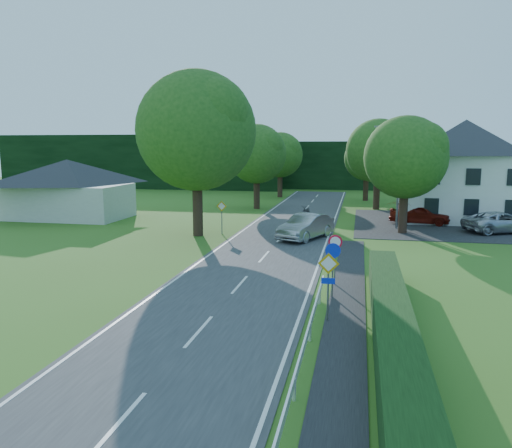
% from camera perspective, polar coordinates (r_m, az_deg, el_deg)
% --- Properties ---
extents(ground, '(160.00, 160.00, 0.00)m').
position_cam_1_polar(ground, '(12.87, -15.53, -21.35)').
color(ground, '#395E1B').
rests_on(ground, ground).
extents(road, '(7.00, 80.00, 0.04)m').
position_cam_1_polar(road, '(30.94, 1.63, -2.98)').
color(road, '#353537').
rests_on(road, ground).
extents(footpath, '(1.50, 44.00, 0.04)m').
position_cam_1_polar(footpath, '(13.43, 9.31, -19.66)').
color(footpath, black).
rests_on(footpath, ground).
extents(parking_pad, '(14.00, 16.00, 0.04)m').
position_cam_1_polar(parking_pad, '(43.78, 20.43, -0.01)').
color(parking_pad, black).
rests_on(parking_pad, ground).
extents(line_edge_left, '(0.12, 80.00, 0.01)m').
position_cam_1_polar(line_edge_left, '(31.65, -4.17, -2.68)').
color(line_edge_left, white).
rests_on(line_edge_left, road).
extents(line_edge_right, '(0.12, 80.00, 0.01)m').
position_cam_1_polar(line_edge_right, '(30.54, 7.65, -3.17)').
color(line_edge_right, white).
rests_on(line_edge_right, road).
extents(line_centre, '(0.12, 80.00, 0.01)m').
position_cam_1_polar(line_centre, '(30.93, 1.63, -2.94)').
color(line_centre, white).
rests_on(line_centre, road).
extents(hedge_right, '(1.20, 30.00, 1.30)m').
position_cam_1_polar(hedge_right, '(11.43, 17.29, -21.83)').
color(hedge_right, black).
rests_on(hedge_right, ground).
extents(tree_main, '(9.40, 9.40, 11.64)m').
position_cam_1_polar(tree_main, '(35.65, -6.79, 7.93)').
color(tree_main, '#224E17').
rests_on(tree_main, ground).
extents(tree_left_far, '(7.00, 7.00, 8.58)m').
position_cam_1_polar(tree_left_far, '(50.90, 0.08, 6.57)').
color(tree_left_far, '#224E17').
rests_on(tree_left_far, ground).
extents(tree_right_far, '(7.40, 7.40, 9.09)m').
position_cam_1_polar(tree_right_far, '(51.86, 13.73, 6.64)').
color(tree_right_far, '#224E17').
rests_on(tree_right_far, ground).
extents(tree_left_back, '(6.60, 6.60, 8.07)m').
position_cam_1_polar(tree_left_back, '(62.62, 2.78, 6.78)').
color(tree_left_back, '#224E17').
rests_on(tree_left_back, ground).
extents(tree_right_back, '(6.20, 6.20, 7.56)m').
position_cam_1_polar(tree_right_back, '(59.86, 12.51, 6.23)').
color(tree_right_back, '#224E17').
rests_on(tree_right_back, ground).
extents(tree_right_mid, '(7.00, 7.00, 8.58)m').
position_cam_1_polar(tree_right_mid, '(37.99, 16.65, 5.37)').
color(tree_right_mid, '#224E17').
rests_on(tree_right_mid, ground).
extents(treeline_left, '(44.00, 6.00, 8.00)m').
position_cam_1_polar(treeline_left, '(79.19, -13.20, 6.99)').
color(treeline_left, black).
rests_on(treeline_left, ground).
extents(treeline_right, '(30.00, 5.00, 7.00)m').
position_cam_1_polar(treeline_right, '(75.90, 13.90, 6.51)').
color(treeline_right, black).
rests_on(treeline_right, ground).
extents(bungalow_left, '(11.00, 6.50, 5.20)m').
position_cam_1_polar(bungalow_left, '(47.32, -20.66, 3.90)').
color(bungalow_left, '#B6B6B1').
rests_on(bungalow_left, ground).
extents(house_white, '(10.60, 8.40, 8.60)m').
position_cam_1_polar(house_white, '(46.65, 22.62, 5.81)').
color(house_white, white).
rests_on(house_white, ground).
extents(streetlight, '(2.03, 0.18, 8.00)m').
position_cam_1_polar(streetlight, '(39.94, 15.80, 5.82)').
color(streetlight, slate).
rests_on(streetlight, ground).
extents(sign_priority_right, '(0.78, 0.09, 2.59)m').
position_cam_1_polar(sign_priority_right, '(18.40, 8.27, -5.71)').
color(sign_priority_right, slate).
rests_on(sign_priority_right, ground).
extents(sign_roundabout, '(0.64, 0.08, 2.37)m').
position_cam_1_polar(sign_roundabout, '(21.34, 8.77, -4.01)').
color(sign_roundabout, slate).
rests_on(sign_roundabout, ground).
extents(sign_speed_limit, '(0.64, 0.11, 2.37)m').
position_cam_1_polar(sign_speed_limit, '(23.26, 9.04, -2.70)').
color(sign_speed_limit, slate).
rests_on(sign_speed_limit, ground).
extents(sign_priority_left, '(0.78, 0.09, 2.44)m').
position_cam_1_polar(sign_priority_left, '(36.44, -3.95, 1.53)').
color(sign_priority_left, slate).
rests_on(sign_priority_left, ground).
extents(moving_car, '(3.71, 5.51, 1.72)m').
position_cam_1_polar(moving_car, '(34.54, 5.72, -0.28)').
color(moving_car, '#A4A3A8').
rests_on(moving_car, road).
extents(motorcycle, '(1.00, 1.87, 0.93)m').
position_cam_1_polar(motorcycle, '(46.12, 5.75, 1.55)').
color(motorcycle, black).
rests_on(motorcycle, road).
extents(parked_car_red, '(5.03, 2.64, 1.63)m').
position_cam_1_polar(parked_car_red, '(43.03, 18.18, 1.09)').
color(parked_car_red, maroon).
rests_on(parked_car_red, parking_pad).
extents(parked_car_silver_a, '(4.75, 2.06, 1.52)m').
position_cam_1_polar(parked_car_silver_a, '(47.42, 18.52, 1.69)').
color(parked_car_silver_a, silver).
rests_on(parked_car_silver_a, parking_pad).
extents(parked_car_silver_b, '(6.06, 4.51, 1.53)m').
position_cam_1_polar(parked_car_silver_b, '(41.14, 26.22, 0.19)').
color(parked_car_silver_b, '#BBBAC2').
rests_on(parked_car_silver_b, parking_pad).
extents(parasol, '(2.58, 2.61, 1.93)m').
position_cam_1_polar(parasol, '(42.65, 16.10, 1.32)').
color(parasol, '#A52C0D').
rests_on(parasol, parking_pad).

